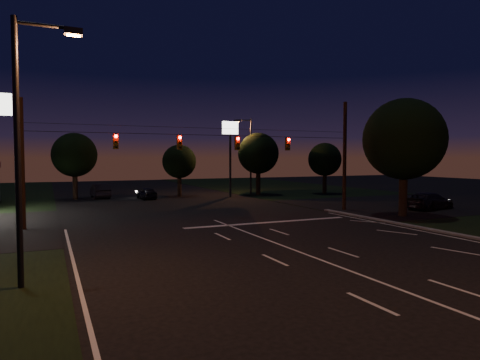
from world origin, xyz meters
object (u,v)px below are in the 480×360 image
tree_right_near (403,140)px  car_oncoming_b (100,191)px  utility_pole_right (344,210)px  car_cross (430,201)px  car_oncoming_a (147,193)px

tree_right_near → car_oncoming_b: tree_right_near is taller
utility_pole_right → car_cross: bearing=-22.3°
utility_pole_right → tree_right_near: bearing=-72.5°
tree_right_near → car_cross: tree_right_near is taller
tree_right_near → car_oncoming_a: tree_right_near is taller
tree_right_near → car_cross: 7.49m
tree_right_near → car_oncoming_a: (-14.61, 21.12, -5.05)m
tree_right_near → car_oncoming_a: bearing=124.7°
car_oncoming_b → car_cross: (24.18, -22.49, -0.03)m
utility_pole_right → car_oncoming_a: utility_pole_right is taller
car_oncoming_a → car_oncoming_b: size_ratio=0.80×
car_oncoming_a → car_cross: (19.84, -19.06, 0.10)m
utility_pole_right → car_cross: utility_pole_right is taller
car_oncoming_b → utility_pole_right: bearing=129.1°
tree_right_near → car_oncoming_a: size_ratio=2.38×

